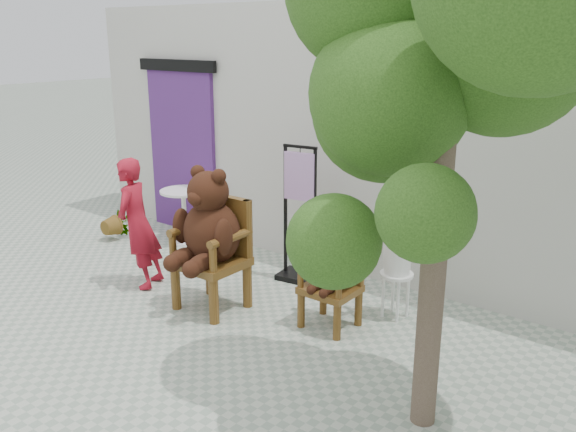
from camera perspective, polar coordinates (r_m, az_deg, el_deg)
The scene contains 11 objects.
ground_plane at distance 5.10m, azimuth -7.67°, elevation -14.65°, with size 60.00×60.00×0.00m, color #9CA493.
back_wall at distance 6.97m, azimuth 10.41°, elevation 6.97°, with size 9.00×1.00×3.00m, color beige.
doorway at distance 8.45m, azimuth -9.83°, elevation 6.36°, with size 1.40×0.11×2.33m.
chair_big at distance 5.96m, azimuth -7.30°, elevation -1.42°, with size 0.71×0.76×1.44m.
chair_small at distance 5.66m, azimuth 4.15°, elevation -5.39°, with size 0.48×0.47×0.88m.
person at distance 6.68m, azimuth -13.88°, elevation -0.72°, with size 0.51×0.34×1.40m, color maroon.
cafe_table at distance 8.07m, azimuth -9.70°, elevation 0.59°, with size 0.60×0.60×0.70m.
display_stand at distance 6.69m, azimuth 1.09°, elevation -1.25°, with size 0.50×0.41×1.51m.
stool_bucket at distance 5.85m, azimuth 10.22°, elevation -3.57°, with size 0.32×0.32×1.45m.
tree at distance 3.86m, azimuth 16.46°, elevation 16.14°, with size 2.38×2.03×3.53m.
potted_plant at distance 8.46m, azimuth -15.48°, elevation -0.49°, with size 0.42×0.37×0.47m, color #1B3B10.
Camera 1 is at (3.18, -3.00, 2.64)m, focal length 38.00 mm.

